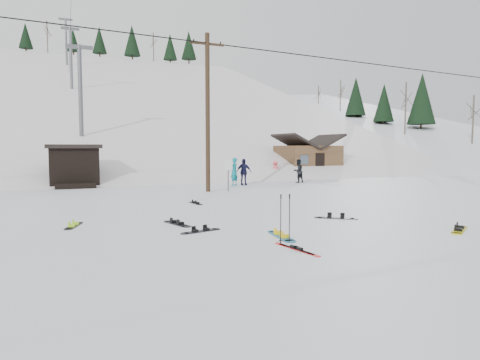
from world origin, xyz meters
name	(u,v)px	position (x,y,z in m)	size (l,w,h in m)	color
ground	(309,246)	(0.00, 0.00, 0.00)	(200.00, 200.00, 0.00)	silver
ski_slope	(105,247)	(0.00, 55.00, -12.00)	(60.00, 75.00, 45.00)	white
ridge_right	(340,227)	(38.00, 50.00, -11.00)	(34.00, 85.00, 36.00)	silver
treeline_right	(363,164)	(36.00, 42.00, 0.00)	(20.00, 60.00, 10.00)	black
treeline_crest	(88,159)	(0.00, 86.00, 0.00)	(50.00, 6.00, 10.00)	black
utility_pole	(208,110)	(2.00, 14.00, 4.68)	(2.00, 0.26, 9.00)	#3A2819
trail_sign	(228,170)	(3.10, 13.58, 1.27)	(0.50, 0.09, 1.85)	#595B60
lift_hut	(74,165)	(-5.00, 20.94, 1.36)	(3.40, 4.10, 2.75)	black
lift_tower_near	(80,85)	(-4.00, 30.00, 7.86)	(2.20, 0.36, 8.00)	#595B60
lift_tower_mid	(71,54)	(-4.00, 50.00, 14.36)	(2.20, 0.36, 8.00)	#595B60
lift_tower_far	(66,39)	(-4.00, 70.00, 20.86)	(2.20, 0.36, 8.00)	#595B60
cabin	(308,159)	(15.00, 24.00, 1.48)	(5.39, 4.40, 3.77)	brown
hero_snowboard	(281,236)	(-0.15, 1.26, 0.03)	(0.48, 1.66, 0.12)	#166B92
hero_skis	(296,249)	(-0.55, -0.27, 0.03)	(0.35, 1.68, 0.09)	red
ski_poles	(285,218)	(-0.42, 0.57, 0.67)	(0.36, 0.10, 1.32)	black
board_scatter_a	(201,231)	(-2.04, 2.89, 0.03)	(1.35, 0.55, 0.10)	black
board_scatter_b	(177,223)	(-2.39, 4.39, 0.03)	(0.62, 1.48, 0.11)	black
board_scatter_c	(74,225)	(-5.58, 5.36, 0.02)	(0.62, 1.32, 0.10)	black
board_scatter_d	(336,218)	(3.19, 3.27, 0.03)	(1.31, 1.04, 0.11)	black
board_scatter_e	(459,230)	(5.35, -0.10, 0.03)	(1.42, 1.03, 0.11)	yellow
board_scatter_f	(196,203)	(-0.25, 9.19, 0.02)	(0.36, 1.27, 0.09)	black
skier_teal	(234,172)	(4.87, 17.04, 0.93)	(0.68, 0.44, 1.86)	#0D7B89
skier_dark	(298,171)	(9.99, 17.27, 0.85)	(0.82, 0.64, 1.69)	black
skier_pink	(275,170)	(10.49, 21.75, 0.72)	(0.93, 0.54, 1.44)	#EE545B
skier_navy	(244,172)	(5.55, 16.90, 0.90)	(1.05, 0.44, 1.80)	#171638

